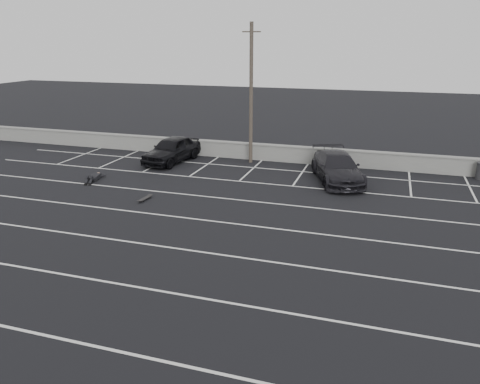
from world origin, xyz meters
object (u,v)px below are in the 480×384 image
(car_left, at_px, (172,149))
(person, at_px, (95,175))
(skateboard, at_px, (145,198))
(utility_pole, at_px, (251,94))
(car_right, at_px, (337,167))

(car_left, xyz_separation_m, person, (-2.44, -4.81, -0.57))
(skateboard, bearing_deg, car_left, 110.60)
(utility_pole, xyz_separation_m, skateboard, (-2.85, -8.61, -4.19))
(car_right, height_order, skateboard, car_right)
(car_left, relative_size, skateboard, 5.26)
(car_right, xyz_separation_m, person, (-12.93, -3.73, -0.53))
(car_right, bearing_deg, car_left, 154.18)
(car_left, height_order, person, car_left)
(car_left, bearing_deg, skateboard, -66.48)
(utility_pole, xyz_separation_m, person, (-7.24, -6.23, -4.03))
(car_left, distance_m, person, 5.43)
(skateboard, bearing_deg, utility_pole, 77.11)
(person, relative_size, skateboard, 2.84)
(person, xyz_separation_m, skateboard, (4.39, -2.38, -0.16))
(car_left, height_order, car_right, car_left)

